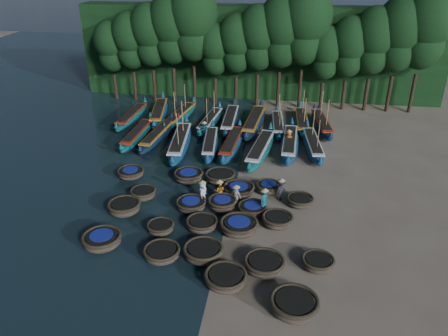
# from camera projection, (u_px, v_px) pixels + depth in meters

# --- Properties ---
(ground) EXTENTS (120.00, 120.00, 0.00)m
(ground) POSITION_uv_depth(u_px,v_px,m) (233.00, 197.00, 30.52)
(ground) COLOR gray
(ground) RESTS_ON ground
(foliage_wall) EXTENTS (40.00, 3.00, 10.00)m
(foliage_wall) POSITION_uv_depth(u_px,v_px,m) (259.00, 52.00, 48.99)
(foliage_wall) COLOR black
(foliage_wall) RESTS_ON ground
(coracle_3) EXTENTS (2.46, 2.46, 0.76)m
(coracle_3) POSITION_uv_depth(u_px,v_px,m) (226.00, 278.00, 22.37)
(coracle_3) COLOR brown
(coracle_3) RESTS_ON ground
(coracle_4) EXTENTS (2.58, 2.58, 0.84)m
(coracle_4) POSITION_uv_depth(u_px,v_px,m) (294.00, 305.00, 20.66)
(coracle_4) COLOR brown
(coracle_4) RESTS_ON ground
(coracle_5) EXTENTS (2.57, 2.57, 0.83)m
(coracle_5) POSITION_uv_depth(u_px,v_px,m) (102.00, 240.00, 25.23)
(coracle_5) COLOR brown
(coracle_5) RESTS_ON ground
(coracle_6) EXTENTS (2.59, 2.59, 0.70)m
(coracle_6) POSITION_uv_depth(u_px,v_px,m) (162.00, 253.00, 24.29)
(coracle_6) COLOR brown
(coracle_6) RESTS_ON ground
(coracle_7) EXTENTS (2.29, 2.29, 0.79)m
(coracle_7) POSITION_uv_depth(u_px,v_px,m) (203.00, 252.00, 24.30)
(coracle_7) COLOR brown
(coracle_7) RESTS_ON ground
(coracle_8) EXTENTS (2.56, 2.56, 0.76)m
(coracle_8) POSITION_uv_depth(u_px,v_px,m) (264.00, 264.00, 23.36)
(coracle_8) COLOR brown
(coracle_8) RESTS_ON ground
(coracle_9) EXTENTS (1.83, 1.83, 0.68)m
(coracle_9) POSITION_uv_depth(u_px,v_px,m) (318.00, 262.00, 23.55)
(coracle_9) COLOR brown
(coracle_9) RESTS_ON ground
(coracle_10) EXTENTS (2.20, 2.20, 0.83)m
(coracle_10) POSITION_uv_depth(u_px,v_px,m) (124.00, 207.00, 28.41)
(coracle_10) COLOR brown
(coracle_10) RESTS_ON ground
(coracle_11) EXTENTS (2.04, 2.04, 0.65)m
(coracle_11) POSITION_uv_depth(u_px,v_px,m) (161.00, 227.00, 26.53)
(coracle_11) COLOR brown
(coracle_11) RESTS_ON ground
(coracle_12) EXTENTS (2.19, 2.19, 0.70)m
(coracle_12) POSITION_uv_depth(u_px,v_px,m) (202.00, 224.00, 26.84)
(coracle_12) COLOR brown
(coracle_12) RESTS_ON ground
(coracle_13) EXTENTS (2.81, 2.81, 0.81)m
(coracle_13) POSITION_uv_depth(u_px,v_px,m) (239.00, 226.00, 26.49)
(coracle_13) COLOR brown
(coracle_13) RESTS_ON ground
(coracle_14) EXTENTS (2.04, 2.04, 0.75)m
(coracle_14) POSITION_uv_depth(u_px,v_px,m) (277.00, 220.00, 27.14)
(coracle_14) COLOR brown
(coracle_14) RESTS_ON ground
(coracle_15) EXTENTS (2.02, 2.02, 0.72)m
(coracle_15) POSITION_uv_depth(u_px,v_px,m) (143.00, 193.00, 30.11)
(coracle_15) COLOR brown
(coracle_15) RESTS_ON ground
(coracle_16) EXTENTS (2.24, 2.24, 0.70)m
(coracle_16) POSITION_uv_depth(u_px,v_px,m) (191.00, 204.00, 28.85)
(coracle_16) COLOR brown
(coracle_16) RESTS_ON ground
(coracle_17) EXTENTS (1.97, 1.97, 0.78)m
(coracle_17) POSITION_uv_depth(u_px,v_px,m) (222.00, 203.00, 28.88)
(coracle_17) COLOR brown
(coracle_17) RESTS_ON ground
(coracle_18) EXTENTS (1.95, 1.95, 0.66)m
(coracle_18) POSITION_uv_depth(u_px,v_px,m) (252.00, 208.00, 28.42)
(coracle_18) COLOR brown
(coracle_18) RESTS_ON ground
(coracle_19) EXTENTS (1.84, 1.84, 0.66)m
(coracle_19) POSITION_uv_depth(u_px,v_px,m) (300.00, 201.00, 29.31)
(coracle_19) COLOR brown
(coracle_19) RESTS_ON ground
(coracle_20) EXTENTS (2.41, 2.41, 0.68)m
(coracle_20) POSITION_uv_depth(u_px,v_px,m) (131.00, 173.00, 32.87)
(coracle_20) COLOR brown
(coracle_20) RESTS_ON ground
(coracle_21) EXTENTS (2.32, 2.32, 0.77)m
(coracle_21) POSITION_uv_depth(u_px,v_px,m) (188.00, 176.00, 32.35)
(coracle_21) COLOR brown
(coracle_21) RESTS_ON ground
(coracle_22) EXTENTS (2.59, 2.59, 0.75)m
(coracle_22) POSITION_uv_depth(u_px,v_px,m) (220.00, 176.00, 32.29)
(coracle_22) COLOR brown
(coracle_22) RESTS_ON ground
(coracle_23) EXTENTS (2.76, 2.76, 0.73)m
(coracle_23) POSITION_uv_depth(u_px,v_px,m) (239.00, 190.00, 30.55)
(coracle_23) COLOR brown
(coracle_23) RESTS_ON ground
(coracle_24) EXTENTS (1.84, 1.84, 0.71)m
(coracle_24) POSITION_uv_depth(u_px,v_px,m) (268.00, 187.00, 30.87)
(coracle_24) COLOR brown
(coracle_24) RESTS_ON ground
(long_boat_1) EXTENTS (1.61, 7.87, 1.39)m
(long_boat_1) POSITION_uv_depth(u_px,v_px,m) (137.00, 135.00, 39.20)
(long_boat_1) COLOR #105F5A
(long_boat_1) RESTS_ON ground
(long_boat_2) EXTENTS (2.12, 7.97, 1.41)m
(long_boat_2) POSITION_uv_depth(u_px,v_px,m) (157.00, 136.00, 38.92)
(long_boat_2) COLOR #0E2036
(long_boat_2) RESTS_ON ground
(long_boat_3) EXTENTS (2.44, 9.10, 3.88)m
(long_boat_3) POSITION_uv_depth(u_px,v_px,m) (180.00, 142.00, 37.43)
(long_boat_3) COLOR navy
(long_boat_3) RESTS_ON ground
(long_boat_4) EXTENTS (2.12, 7.66, 1.35)m
(long_boat_4) POSITION_uv_depth(u_px,v_px,m) (210.00, 144.00, 37.44)
(long_boat_4) COLOR navy
(long_boat_4) RESTS_ON ground
(long_boat_5) EXTENTS (1.90, 8.08, 1.42)m
(long_boat_5) POSITION_uv_depth(u_px,v_px,m) (232.00, 144.00, 37.35)
(long_boat_5) COLOR navy
(long_boat_5) RESTS_ON ground
(long_boat_6) EXTENTS (2.73, 8.63, 1.53)m
(long_boat_6) POSITION_uv_depth(u_px,v_px,m) (261.00, 149.00, 36.22)
(long_boat_6) COLOR #105F5A
(long_boat_6) RESTS_ON ground
(long_boat_7) EXTENTS (1.78, 8.60, 1.51)m
(long_boat_7) POSITION_uv_depth(u_px,v_px,m) (290.00, 144.00, 37.28)
(long_boat_7) COLOR navy
(long_boat_7) RESTS_ON ground
(long_boat_8) EXTENTS (2.26, 7.90, 3.38)m
(long_boat_8) POSITION_uv_depth(u_px,v_px,m) (313.00, 145.00, 37.15)
(long_boat_8) COLOR navy
(long_boat_8) RESTS_ON ground
(long_boat_9) EXTENTS (1.77, 8.03, 1.41)m
(long_boat_9) POSITION_uv_depth(u_px,v_px,m) (132.00, 116.00, 43.38)
(long_boat_9) COLOR #105F5A
(long_boat_9) RESTS_ON ground
(long_boat_10) EXTENTS (2.97, 8.72, 1.56)m
(long_boat_10) POSITION_uv_depth(u_px,v_px,m) (159.00, 113.00, 44.19)
(long_boat_10) COLOR navy
(long_boat_10) RESTS_ON ground
(long_boat_11) EXTENTS (2.62, 8.08, 3.47)m
(long_boat_11) POSITION_uv_depth(u_px,v_px,m) (180.00, 116.00, 43.48)
(long_boat_11) COLOR #105F5A
(long_boat_11) RESTS_ON ground
(long_boat_12) EXTENTS (2.11, 7.66, 3.27)m
(long_boat_12) POSITION_uv_depth(u_px,v_px,m) (210.00, 121.00, 42.30)
(long_boat_12) COLOR #105F5A
(long_boat_12) RESTS_ON ground
(long_boat_13) EXTENTS (1.72, 8.64, 1.52)m
(long_boat_13) POSITION_uv_depth(u_px,v_px,m) (230.00, 120.00, 42.32)
(long_boat_13) COLOR #0E2036
(long_boat_13) RESTS_ON ground
(long_boat_14) EXTENTS (2.37, 9.13, 1.61)m
(long_boat_14) POSITION_uv_depth(u_px,v_px,m) (254.00, 122.00, 41.77)
(long_boat_14) COLOR #0E2036
(long_boat_14) RESTS_ON ground
(long_boat_15) EXTENTS (1.79, 7.46, 3.18)m
(long_boat_15) POSITION_uv_depth(u_px,v_px,m) (278.00, 125.00, 41.50)
(long_boat_15) COLOR navy
(long_boat_15) RESTS_ON ground
(long_boat_16) EXTENTS (1.68, 7.94, 3.37)m
(long_boat_16) POSITION_uv_depth(u_px,v_px,m) (302.00, 122.00, 42.09)
(long_boat_16) COLOR #105F5A
(long_boat_16) RESTS_ON ground
(long_boat_17) EXTENTS (2.48, 8.01, 3.43)m
(long_boat_17) POSITION_uv_depth(u_px,v_px,m) (322.00, 124.00, 41.52)
(long_boat_17) COLOR #0E2036
(long_boat_17) RESTS_ON ground
(fisherman_0) EXTENTS (0.65, 0.89, 1.87)m
(fisherman_0) POSITION_uv_depth(u_px,v_px,m) (203.00, 192.00, 29.34)
(fisherman_0) COLOR silver
(fisherman_0) RESTS_ON ground
(fisherman_1) EXTENTS (0.78, 0.76, 2.01)m
(fisherman_1) POSITION_uv_depth(u_px,v_px,m) (264.00, 201.00, 28.11)
(fisherman_1) COLOR #175561
(fisherman_1) RESTS_ON ground
(fisherman_2) EXTENTS (0.76, 0.60, 1.72)m
(fisherman_2) POSITION_uv_depth(u_px,v_px,m) (220.00, 190.00, 29.67)
(fisherman_2) COLOR #AC6617
(fisherman_2) RESTS_ON ground
(fisherman_3) EXTENTS (1.03, 1.19, 1.79)m
(fisherman_3) POSITION_uv_depth(u_px,v_px,m) (281.00, 190.00, 29.71)
(fisherman_3) COLOR black
(fisherman_3) RESTS_ON ground
(fisherman_4) EXTENTS (0.92, 0.83, 1.71)m
(fisherman_4) POSITION_uv_depth(u_px,v_px,m) (236.00, 195.00, 29.06)
(fisherman_4) COLOR silver
(fisherman_4) RESTS_ON ground
(fisherman_5) EXTENTS (1.40, 1.43, 1.84)m
(fisherman_5) POSITION_uv_depth(u_px,v_px,m) (204.00, 130.00, 39.24)
(fisherman_5) COLOR #175561
(fisherman_5) RESTS_ON ground
(fisherman_6) EXTENTS (0.95, 0.77, 1.88)m
(fisherman_6) POSITION_uv_depth(u_px,v_px,m) (289.00, 139.00, 37.36)
(fisherman_6) COLOR #AC6617
(fisherman_6) RESTS_ON ground
(tree_0) EXTENTS (3.68, 3.68, 8.68)m
(tree_0) POSITION_uv_depth(u_px,v_px,m) (111.00, 46.00, 47.50)
(tree_0) COLOR black
(tree_0) RESTS_ON ground
(tree_1) EXTENTS (4.09, 4.09, 9.65)m
(tree_1) POSITION_uv_depth(u_px,v_px,m) (130.00, 40.00, 46.90)
(tree_1) COLOR black
(tree_1) RESTS_ON ground
(tree_2) EXTENTS (4.51, 4.51, 10.63)m
(tree_2) POSITION_uv_depth(u_px,v_px,m) (151.00, 34.00, 46.31)
(tree_2) COLOR black
(tree_2) RESTS_ON ground
(tree_3) EXTENTS (4.92, 4.92, 11.60)m
(tree_3) POSITION_uv_depth(u_px,v_px,m) (171.00, 28.00, 45.71)
(tree_3) COLOR black
(tree_3) RESTS_ON ground
(tree_4) EXTENTS (5.34, 5.34, 12.58)m
(tree_4) POSITION_uv_depth(u_px,v_px,m) (193.00, 22.00, 45.11)
(tree_4) COLOR black
(tree_4) RESTS_ON ground
(tree_5) EXTENTS (3.68, 3.68, 8.68)m
(tree_5) POSITION_uv_depth(u_px,v_px,m) (215.00, 49.00, 46.04)
(tree_5) COLOR black
(tree_5) RESTS_ON ground
(tree_6) EXTENTS (4.09, 4.09, 9.65)m
(tree_6) POSITION_uv_depth(u_px,v_px,m) (236.00, 43.00, 45.44)
(tree_6) COLOR black
(tree_6) RESTS_ON ground
(tree_7) EXTENTS (4.51, 4.51, 10.63)m
(tree_7) POSITION_uv_depth(u_px,v_px,m) (259.00, 37.00, 44.84)
(tree_7) COLOR black
(tree_7) RESTS_ON ground
(tree_8) EXTENTS (4.92, 4.92, 11.60)m
(tree_8) POSITION_uv_depth(u_px,v_px,m) (282.00, 31.00, 44.24)
(tree_8) COLOR black
(tree_8) RESTS_ON ground
(tree_9) EXTENTS (5.34, 5.34, 12.58)m
(tree_9) POSITION_uv_depth(u_px,v_px,m) (305.00, 24.00, 43.64)
(tree_9) COLOR black
(tree_9) RESTS_ON ground
(tree_10) EXTENTS (3.68, 3.68, 8.68)m
(tree_10) POSITION_uv_depth(u_px,v_px,m) (326.00, 52.00, 44.57)
(tree_10) COLOR black
(tree_10) RESTS_ON ground
(tree_11) EXTENTS (4.09, 4.09, 9.65)m
(tree_11) POSITION_uv_depth(u_px,v_px,m) (350.00, 46.00, 43.97)
(tree_11) COLOR black
(tree_11) RESTS_ON ground
(tree_12) EXTENTS (4.51, 4.51, 10.63)m
(tree_12) POSITION_uv_depth(u_px,v_px,m) (374.00, 40.00, 43.37)
(tree_12) COLOR black
(tree_12) RESTS_ON ground
(tree_13) EXTENTS (4.92, 4.92, 11.60)m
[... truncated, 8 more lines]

